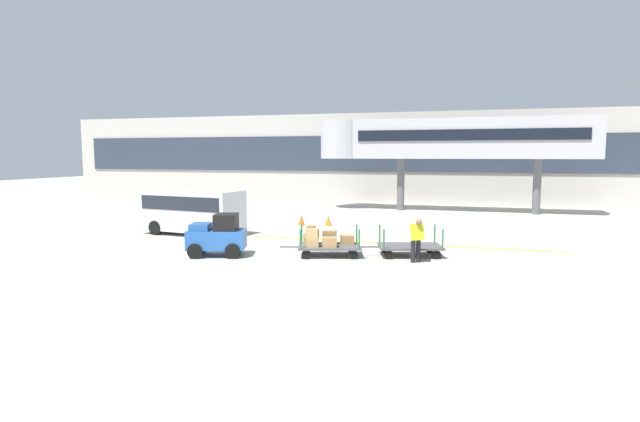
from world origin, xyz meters
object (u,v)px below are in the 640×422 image
object	(u,v)px
baggage_tug	(217,236)
safety_cone_near	(328,220)
shuttle_van	(193,208)
baggage_handler	(417,238)
safety_cone_far	(301,220)
baggage_cart_middle	(410,247)
baggage_cart_lead	(326,242)

from	to	relation	value
baggage_tug	safety_cone_near	world-z (taller)	baggage_tug
shuttle_van	baggage_handler	bearing A→B (deg)	-17.49
baggage_tug	safety_cone_far	size ratio (longest dim) A/B	4.24
shuttle_van	safety_cone_far	size ratio (longest dim) A/B	9.12
safety_cone_near	shuttle_van	bearing A→B (deg)	-138.25
shuttle_van	safety_cone_near	bearing A→B (deg)	41.75
baggage_cart_middle	safety_cone_near	xyz separation A→B (m)	(-5.17, 7.00, -0.07)
baggage_cart_middle	safety_cone_far	xyz separation A→B (m)	(-6.59, 6.75, -0.07)
baggage_tug	baggage_cart_lead	bearing A→B (deg)	17.61
baggage_cart_lead	baggage_cart_middle	xyz separation A→B (m)	(2.99, 0.86, -0.19)
baggage_cart_middle	baggage_handler	size ratio (longest dim) A/B	1.97
baggage_cart_lead	safety_cone_near	bearing A→B (deg)	105.46
baggage_cart_middle	safety_cone_near	world-z (taller)	baggage_cart_middle
baggage_handler	shuttle_van	bearing A→B (deg)	162.51
baggage_tug	baggage_handler	world-z (taller)	baggage_tug
baggage_cart_lead	shuttle_van	world-z (taller)	shuttle_van
baggage_cart_middle	safety_cone_near	bearing A→B (deg)	126.41
baggage_tug	baggage_cart_lead	distance (m)	4.05
baggage_cart_middle	shuttle_van	xyz separation A→B (m)	(-10.48, 2.26, 0.89)
baggage_tug	safety_cone_far	distance (m)	8.85
baggage_cart_lead	safety_cone_near	size ratio (longest dim) A/B	5.60
baggage_cart_lead	baggage_handler	distance (m)	3.40
baggage_tug	safety_cone_far	world-z (taller)	baggage_tug
shuttle_van	safety_cone_far	distance (m)	6.02
safety_cone_near	baggage_tug	bearing A→B (deg)	-100.48
baggage_cart_lead	safety_cone_far	xyz separation A→B (m)	(-3.60, 7.61, -0.26)
baggage_tug	shuttle_van	distance (m)	5.68
baggage_cart_middle	shuttle_van	bearing A→B (deg)	167.83
baggage_cart_lead	shuttle_van	size ratio (longest dim) A/B	0.61
baggage_tug	safety_cone_far	xyz separation A→B (m)	(0.26, 8.84, -0.48)
baggage_cart_lead	baggage_tug	bearing A→B (deg)	-162.39
baggage_tug	safety_cone_near	distance (m)	9.26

